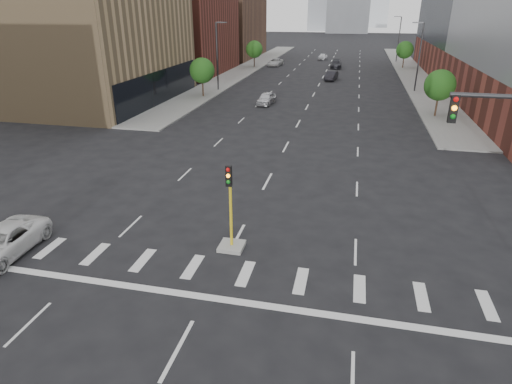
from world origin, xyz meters
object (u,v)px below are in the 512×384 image
(car_near_left, at_px, (266,98))
(car_deep_right, at_px, (336,64))
(median_traffic_signal, at_px, (231,231))
(parked_minivan, at_px, (2,242))
(car_distant, at_px, (323,57))
(car_far_left, at_px, (275,62))
(car_mid_right, at_px, (331,76))

(car_near_left, xyz_separation_m, car_deep_right, (6.54, 35.42, 0.02))
(median_traffic_signal, distance_m, parked_minivan, 10.91)
(median_traffic_signal, xyz_separation_m, car_near_left, (-5.04, 33.51, -0.27))
(car_near_left, height_order, car_distant, car_near_left)
(car_far_left, bearing_deg, parked_minivan, -85.79)
(median_traffic_signal, xyz_separation_m, parked_minivan, (-10.50, -2.97, -0.29))
(car_deep_right, height_order, parked_minivan, car_deep_right)
(car_far_left, xyz_separation_m, car_deep_right, (12.00, -0.63, 0.02))
(median_traffic_signal, bearing_deg, car_mid_right, 88.36)
(car_mid_right, bearing_deg, car_deep_right, 98.15)
(car_far_left, xyz_separation_m, car_distant, (8.39, 12.61, -0.03))
(car_near_left, xyz_separation_m, parked_minivan, (-5.46, -36.48, -0.02))
(car_near_left, xyz_separation_m, car_mid_right, (6.57, 20.26, 0.00))
(car_near_left, height_order, car_mid_right, same)
(car_mid_right, height_order, car_far_left, same)
(median_traffic_signal, distance_m, car_mid_right, 53.80)
(car_far_left, bearing_deg, car_near_left, -77.17)
(parked_minivan, bearing_deg, car_mid_right, 76.03)
(car_deep_right, bearing_deg, median_traffic_signal, -92.58)
(car_far_left, bearing_deg, median_traffic_signal, -77.20)
(car_near_left, relative_size, car_mid_right, 0.97)
(car_deep_right, xyz_separation_m, parked_minivan, (-12.00, -71.90, -0.04))
(median_traffic_signal, relative_size, car_mid_right, 1.02)
(car_mid_right, height_order, car_deep_right, car_deep_right)
(median_traffic_signal, height_order, car_deep_right, median_traffic_signal)
(median_traffic_signal, bearing_deg, car_deep_right, 88.75)
(car_distant, distance_m, parked_minivan, 85.55)
(median_traffic_signal, height_order, car_mid_right, median_traffic_signal)
(car_near_left, bearing_deg, parked_minivan, -93.48)
(parked_minivan, bearing_deg, car_far_left, 88.01)
(car_mid_right, height_order, parked_minivan, car_mid_right)
(car_near_left, bearing_deg, car_deep_right, 84.58)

